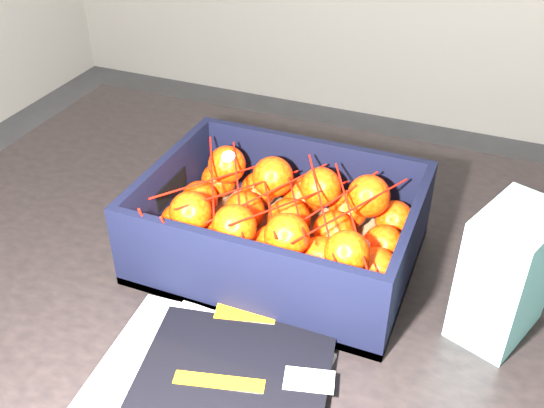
% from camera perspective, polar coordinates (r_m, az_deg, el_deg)
% --- Properties ---
extents(table, '(1.21, 0.81, 0.75)m').
position_cam_1_polar(table, '(0.96, 2.14, -9.30)').
color(table, black).
rests_on(table, ground).
extents(produce_crate, '(0.36, 0.27, 0.12)m').
position_cam_1_polar(produce_crate, '(0.87, 0.75, -2.80)').
color(produce_crate, olive).
rests_on(produce_crate, table).
extents(clementine_heap, '(0.34, 0.25, 0.11)m').
position_cam_1_polar(clementine_heap, '(0.86, 0.96, -2.08)').
color(clementine_heap, '#FF3205').
rests_on(clementine_heap, produce_crate).
extents(mesh_net, '(0.29, 0.24, 0.09)m').
position_cam_1_polar(mesh_net, '(0.83, -0.16, 0.41)').
color(mesh_net, '#B70F06').
rests_on(mesh_net, clementine_heap).
extents(retail_carton, '(0.11, 0.13, 0.17)m').
position_cam_1_polar(retail_carton, '(0.78, 20.45, -5.95)').
color(retail_carton, silver).
rests_on(retail_carton, table).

